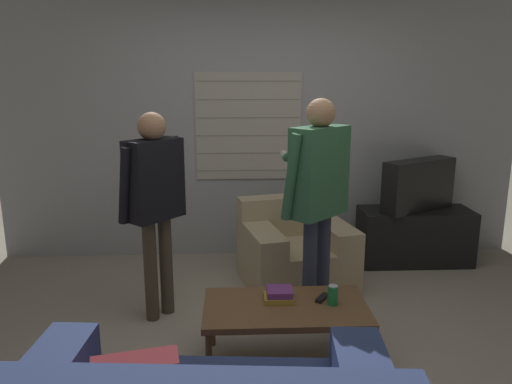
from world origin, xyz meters
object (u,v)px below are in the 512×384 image
at_px(person_right_standing, 318,185).
at_px(spare_remote, 322,298).
at_px(book_stack, 279,295).
at_px(tv, 418,185).
at_px(soda_can, 333,295).
at_px(armchair_beige, 295,251).
at_px(coffee_table, 286,311).
at_px(person_left_standing, 154,191).

height_order(person_right_standing, spare_remote, person_right_standing).
bearing_deg(person_right_standing, book_stack, -167.01).
distance_m(tv, soda_can, 2.10).
bearing_deg(soda_can, tv, 56.08).
bearing_deg(tv, armchair_beige, -9.22).
height_order(coffee_table, book_stack, book_stack).
distance_m(coffee_table, person_right_standing, 0.91).
bearing_deg(armchair_beige, spare_remote, 78.37).
bearing_deg(tv, soda_can, 26.89).
relative_size(armchair_beige, book_stack, 5.61).
distance_m(tv, person_left_standing, 2.58).
bearing_deg(spare_remote, soda_can, -16.63).
height_order(coffee_table, spare_remote, spare_remote).
height_order(tv, book_stack, tv).
bearing_deg(coffee_table, soda_can, 0.71).
bearing_deg(tv, coffee_table, 20.65).
distance_m(armchair_beige, coffee_table, 1.29).
relative_size(tv, person_left_standing, 0.51).
xyz_separation_m(armchair_beige, soda_can, (0.08, -1.27, 0.17)).
height_order(tv, spare_remote, tv).
bearing_deg(person_right_standing, spare_remote, -136.24).
relative_size(tv, spare_remote, 6.10).
relative_size(coffee_table, soda_can, 8.21).
height_order(person_left_standing, person_right_standing, person_right_standing).
relative_size(armchair_beige, soda_can, 8.32).
xyz_separation_m(armchair_beige, coffee_table, (-0.22, -1.27, 0.07)).
xyz_separation_m(tv, person_left_standing, (-2.36, -1.02, 0.20)).
xyz_separation_m(armchair_beige, spare_remote, (0.03, -1.20, 0.12)).
bearing_deg(coffee_table, spare_remote, 16.14).
distance_m(armchair_beige, soda_can, 1.29).
xyz_separation_m(person_left_standing, book_stack, (0.87, -0.63, -0.55)).
bearing_deg(soda_can, coffee_table, -179.29).
relative_size(person_right_standing, spare_remote, 12.81).
distance_m(coffee_table, tv, 2.30).
distance_m(tv, book_stack, 2.25).
distance_m(person_left_standing, soda_can, 1.49).
xyz_separation_m(coffee_table, person_left_standing, (-0.91, 0.71, 0.62)).
relative_size(coffee_table, person_right_standing, 0.62).
bearing_deg(person_left_standing, tv, -24.71).
height_order(tv, soda_can, tv).
bearing_deg(book_stack, person_right_standing, 55.70).
xyz_separation_m(person_right_standing, spare_remote, (-0.03, -0.46, -0.65)).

